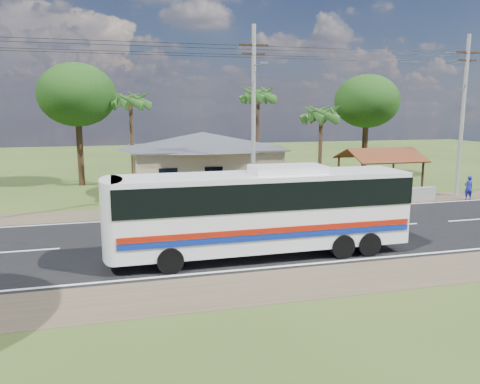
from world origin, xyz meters
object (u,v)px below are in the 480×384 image
object	(u,v)px
waiting_shed	(380,156)
coach_bus	(264,205)
person	(468,188)
motorcycle	(388,190)

from	to	relation	value
waiting_shed	coach_bus	world-z (taller)	coach_bus
person	waiting_shed	bearing A→B (deg)	-32.08
motorcycle	waiting_shed	bearing A→B (deg)	0.64
motorcycle	person	distance (m)	5.18
waiting_shed	person	world-z (taller)	waiting_shed
waiting_shed	person	distance (m)	6.15
coach_bus	waiting_shed	bearing A→B (deg)	43.04
waiting_shed	coach_bus	xyz separation A→B (m)	(-12.33, -11.66, -0.57)
waiting_shed	motorcycle	distance (m)	2.53
waiting_shed	motorcycle	xyz separation A→B (m)	(0.09, -1.16, -2.25)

